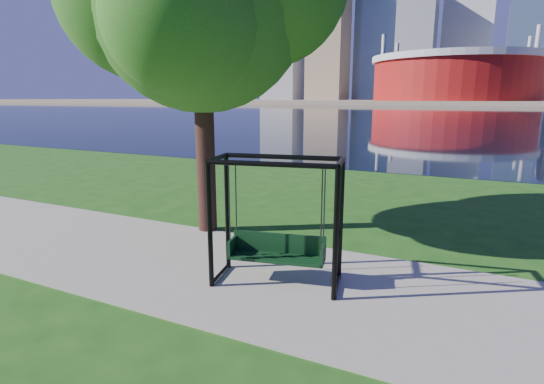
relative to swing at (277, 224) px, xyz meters
The scene contains 7 objects.
ground 1.38m from the swing, 136.03° to the left, with size 900.00×900.00×0.00m, color #1E5114.
path 1.24m from the swing, behind, with size 120.00×4.00×0.03m, color #9E937F.
river 102.58m from the swing, 90.33° to the left, with size 900.00×180.00×0.02m, color black.
far_bank 306.57m from the swing, 90.11° to the left, with size 900.00×228.00×2.00m, color #937F60.
stadium 236.18m from the swing, 92.58° to the left, with size 83.00×83.00×32.00m.
skyline 321.89m from the swing, 90.87° to the left, with size 392.00×66.00×96.50m.
swing is the anchor object (origin of this frame).
Camera 1 is at (3.63, -7.03, 3.27)m, focal length 28.00 mm.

